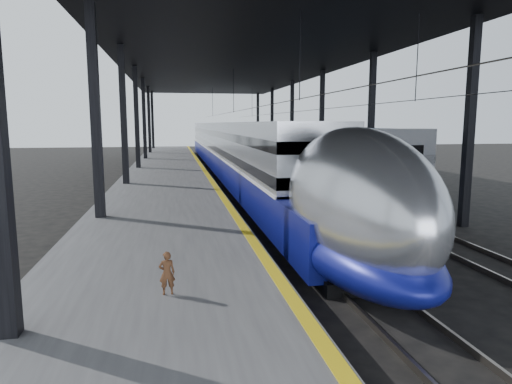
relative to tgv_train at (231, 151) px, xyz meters
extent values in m
plane|color=black|center=(-2.00, -26.65, -2.15)|extent=(160.00, 160.00, 0.00)
cube|color=#4C4C4F|center=(-5.50, -6.65, -1.65)|extent=(6.00, 80.00, 1.00)
cube|color=yellow|center=(-2.70, -6.65, -1.15)|extent=(0.30, 80.00, 0.01)
cube|color=slate|center=(-0.72, -6.65, -2.07)|extent=(0.08, 80.00, 0.16)
cube|color=slate|center=(0.72, -6.65, -2.07)|extent=(0.08, 80.00, 0.16)
cube|color=slate|center=(4.28, -6.65, -2.07)|extent=(0.08, 80.00, 0.16)
cube|color=slate|center=(5.72, -6.65, -2.07)|extent=(0.08, 80.00, 0.16)
cube|color=black|center=(-7.80, -21.65, 2.35)|extent=(0.35, 0.35, 9.00)
cube|color=black|center=(7.60, -21.65, 2.35)|extent=(0.35, 0.35, 9.00)
cube|color=black|center=(-7.80, -11.65, 2.35)|extent=(0.35, 0.35, 9.00)
cube|color=black|center=(7.60, -11.65, 2.35)|extent=(0.35, 0.35, 9.00)
cube|color=black|center=(-7.80, -1.65, 2.35)|extent=(0.35, 0.35, 9.00)
cube|color=black|center=(7.60, -1.65, 2.35)|extent=(0.35, 0.35, 9.00)
cube|color=black|center=(-7.80, 8.35, 2.35)|extent=(0.35, 0.35, 9.00)
cube|color=black|center=(7.60, 8.35, 2.35)|extent=(0.35, 0.35, 9.00)
cube|color=black|center=(-7.80, 18.35, 2.35)|extent=(0.35, 0.35, 9.00)
cube|color=black|center=(7.60, 18.35, 2.35)|extent=(0.35, 0.35, 9.00)
cube|color=black|center=(-7.80, 28.35, 2.35)|extent=(0.35, 0.35, 9.00)
cube|color=black|center=(7.60, 28.35, 2.35)|extent=(0.35, 0.35, 9.00)
cube|color=black|center=(-0.10, -6.65, 7.10)|extent=(18.00, 75.00, 0.45)
cylinder|color=slate|center=(0.00, -6.65, 3.35)|extent=(0.03, 74.00, 0.03)
cylinder|color=slate|center=(5.00, -6.65, 3.35)|extent=(0.03, 74.00, 0.03)
cube|color=#BABCC2|center=(0.00, 4.01, 0.31)|extent=(3.11, 57.00, 4.29)
cube|color=navy|center=(0.00, 2.51, -1.03)|extent=(3.19, 62.00, 1.66)
cube|color=silver|center=(0.00, 4.01, -0.17)|extent=(3.21, 57.00, 0.11)
cube|color=black|center=(0.00, 4.01, 1.54)|extent=(3.15, 57.00, 0.45)
cube|color=black|center=(0.00, 4.01, 0.31)|extent=(3.15, 57.00, 0.45)
ellipsoid|color=#BABCC2|center=(0.00, -27.49, 0.15)|extent=(3.11, 8.40, 4.29)
ellipsoid|color=navy|center=(0.00, -27.49, -1.08)|extent=(3.19, 8.40, 1.82)
ellipsoid|color=black|center=(0.00, -30.09, 1.01)|extent=(1.61, 2.20, 0.96)
cube|color=black|center=(0.00, -27.49, -1.95)|extent=(2.36, 2.60, 0.40)
cube|color=black|center=(0.00, -5.49, -1.95)|extent=(2.36, 2.60, 0.40)
cube|color=navy|center=(5.00, -11.89, 0.04)|extent=(3.07, 18.00, 4.16)
cube|color=#96989E|center=(5.00, -20.29, 0.04)|extent=(3.12, 1.20, 4.22)
cube|color=black|center=(5.00, -20.91, 0.97)|extent=(1.86, 0.06, 0.93)
cube|color=#B30D23|center=(5.00, -20.91, -0.46)|extent=(1.31, 0.06, 0.60)
cube|color=#96989E|center=(5.00, 7.11, 0.04)|extent=(3.07, 18.00, 4.16)
cube|color=#96989E|center=(5.00, 26.11, 0.04)|extent=(3.07, 18.00, 4.16)
cube|color=black|center=(5.00, -17.89, -1.97)|extent=(2.41, 2.40, 0.36)
cube|color=black|center=(5.00, 4.11, -1.97)|extent=(2.41, 2.40, 0.36)
imported|color=#52301B|center=(-5.20, -30.26, -0.69)|extent=(0.36, 0.26, 0.92)
camera|label=1|loc=(-5.01, -39.53, 2.37)|focal=32.00mm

